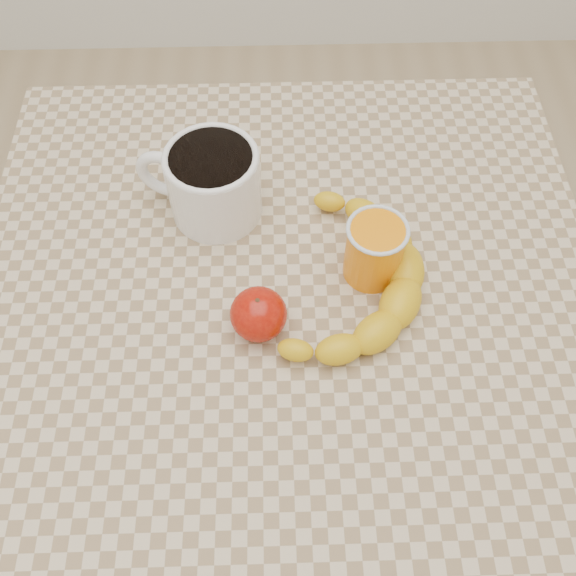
{
  "coord_description": "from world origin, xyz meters",
  "views": [
    {
      "loc": [
        -0.01,
        -0.42,
        1.43
      ],
      "look_at": [
        0.0,
        0.0,
        0.77
      ],
      "focal_mm": 40.0,
      "sensor_mm": 36.0,
      "label": 1
    }
  ],
  "objects_px": {
    "apple": "(258,314)",
    "banana": "(350,279)",
    "table": "(288,330)",
    "coffee_mug": "(211,181)",
    "orange_juice_glass": "(374,250)"
  },
  "relations": [
    {
      "from": "table",
      "to": "orange_juice_glass",
      "type": "bearing_deg",
      "value": 18.68
    },
    {
      "from": "table",
      "to": "banana",
      "type": "height_order",
      "value": "banana"
    },
    {
      "from": "coffee_mug",
      "to": "banana",
      "type": "xyz_separation_m",
      "value": [
        0.17,
        -0.14,
        -0.03
      ]
    },
    {
      "from": "orange_juice_glass",
      "to": "banana",
      "type": "xyz_separation_m",
      "value": [
        -0.03,
        -0.03,
        -0.02
      ]
    },
    {
      "from": "apple",
      "to": "coffee_mug",
      "type": "bearing_deg",
      "value": 107.71
    },
    {
      "from": "table",
      "to": "banana",
      "type": "xyz_separation_m",
      "value": [
        0.08,
        0.01,
        0.11
      ]
    },
    {
      "from": "coffee_mug",
      "to": "banana",
      "type": "height_order",
      "value": "coffee_mug"
    },
    {
      "from": "table",
      "to": "banana",
      "type": "distance_m",
      "value": 0.13
    },
    {
      "from": "coffee_mug",
      "to": "apple",
      "type": "xyz_separation_m",
      "value": [
        0.06,
        -0.19,
        -0.03
      ]
    },
    {
      "from": "apple",
      "to": "banana",
      "type": "xyz_separation_m",
      "value": [
        0.11,
        0.05,
        -0.01
      ]
    },
    {
      "from": "orange_juice_glass",
      "to": "coffee_mug",
      "type": "bearing_deg",
      "value": 151.77
    },
    {
      "from": "table",
      "to": "apple",
      "type": "relative_size",
      "value": 10.89
    },
    {
      "from": "apple",
      "to": "table",
      "type": "bearing_deg",
      "value": 49.89
    },
    {
      "from": "table",
      "to": "banana",
      "type": "bearing_deg",
      "value": 5.87
    },
    {
      "from": "table",
      "to": "apple",
      "type": "height_order",
      "value": "apple"
    }
  ]
}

